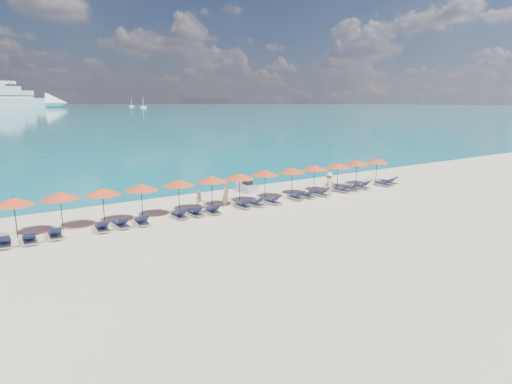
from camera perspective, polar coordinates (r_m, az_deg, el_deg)
ground at (r=26.58m, az=3.60°, el=-3.65°), size 1400.00×1400.00×0.00m
cruise_ship at (r=562.46m, az=-30.80°, el=10.65°), size 137.16×61.89×38.13m
sailboat_near at (r=511.16m, az=-14.80°, el=10.97°), size 6.63×2.21×12.16m
sailboat_far at (r=601.87m, az=-16.26°, el=10.97°), size 5.94×1.98×10.90m
jetski at (r=34.84m, az=-1.27°, el=0.72°), size 1.06×2.42×0.84m
beachgoer_a at (r=29.54m, az=-4.06°, el=-0.25°), size 0.78×0.76×1.81m
beachgoer_b at (r=27.79m, az=-7.47°, el=-1.42°), size 0.80×0.55×1.52m
beachgoer_c at (r=33.67m, az=9.68°, el=1.11°), size 1.18×0.57×1.80m
umbrella_0 at (r=25.82m, az=-29.62°, el=-1.09°), size 2.10×2.10×2.28m
umbrella_1 at (r=26.24m, az=-24.68°, el=-0.42°), size 2.10×2.10×2.28m
umbrella_2 at (r=26.45m, az=-19.80°, el=0.07°), size 2.10×2.10×2.28m
umbrella_3 at (r=27.07m, az=-15.07°, el=0.63°), size 2.10×2.10×2.28m
umbrella_4 at (r=28.06m, az=-10.30°, el=1.24°), size 2.10×2.10×2.28m
umbrella_5 at (r=29.10m, az=-5.92°, el=1.76°), size 2.10×2.10×2.28m
umbrella_6 at (r=30.02m, az=-2.21°, el=2.13°), size 2.10×2.10×2.28m
umbrella_7 at (r=31.53m, az=1.22°, el=2.61°), size 2.10×2.10×2.28m
umbrella_8 at (r=32.73m, az=4.84°, el=2.92°), size 2.10×2.10×2.28m
umbrella_9 at (r=34.31m, az=7.80°, el=3.27°), size 2.10×2.10×2.28m
umbrella_10 at (r=35.86m, az=10.89°, el=3.54°), size 2.10×2.10×2.28m
umbrella_11 at (r=37.81m, az=13.30°, el=3.87°), size 2.10×2.10×2.28m
umbrella_12 at (r=39.35m, az=15.82°, el=4.04°), size 2.10×2.10×2.28m
lounger_0 at (r=25.10m, az=-30.57°, el=-5.74°), size 0.74×1.74×0.66m
lounger_1 at (r=25.07m, az=-27.98°, el=-5.49°), size 0.64×1.71×0.66m
lounger_2 at (r=25.36m, az=-25.20°, el=-5.03°), size 0.69×1.72×0.66m
lounger_3 at (r=25.69m, az=-19.85°, el=-4.38°), size 0.76×1.74×0.66m
lounger_4 at (r=26.04m, az=-17.54°, el=-4.00°), size 0.67×1.72×0.66m
lounger_5 at (r=26.25m, az=-14.97°, el=-3.72°), size 0.77×1.75×0.66m
lounger_6 at (r=27.19m, az=-10.20°, el=-2.95°), size 0.65×1.71×0.66m
lounger_7 at (r=27.60m, az=-8.12°, el=-2.65°), size 0.64×1.71×0.66m
lounger_8 at (r=27.99m, az=-5.78°, el=-2.39°), size 0.78×1.75×0.66m
lounger_9 at (r=29.32m, az=-1.80°, el=-1.66°), size 0.62×1.70×0.66m
lounger_10 at (r=29.85m, az=-0.07°, el=-1.41°), size 0.78×1.75×0.66m
lounger_11 at (r=30.46m, az=2.18°, el=-1.15°), size 0.75×1.74×0.66m
lounger_12 at (r=31.89m, az=5.35°, el=-0.59°), size 0.76×1.74×0.66m
lounger_13 at (r=32.62m, az=6.80°, el=-0.34°), size 0.77×1.75×0.66m
lounger_14 at (r=33.39m, az=8.64°, el=-0.10°), size 0.76×1.75×0.66m
lounger_15 at (r=34.97m, az=11.39°, el=0.35°), size 0.75×1.74×0.66m
lounger_16 at (r=35.82m, az=12.58°, el=0.57°), size 0.68×1.72×0.66m
lounger_17 at (r=36.71m, az=13.90°, el=0.78°), size 0.71×1.73×0.66m
lounger_18 at (r=38.41m, az=16.63°, el=1.11°), size 0.73×1.74×0.66m
lounger_19 at (r=39.44m, az=17.31°, el=1.34°), size 0.73×1.74×0.66m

